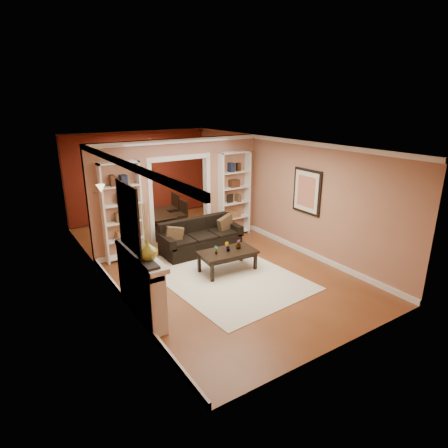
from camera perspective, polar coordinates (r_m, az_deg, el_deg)
floor at (r=8.91m, az=-3.02°, el=-5.32°), size 8.00×8.00×0.00m
ceiling at (r=8.21m, az=-3.34°, el=12.21°), size 8.00×8.00×0.00m
wall_back at (r=12.01m, az=-12.81°, el=7.23°), size 8.00×0.00×8.00m
wall_front at (r=5.55m, az=18.01°, el=-6.22°), size 8.00×0.00×8.00m
wall_left at (r=7.65m, az=-17.95°, el=0.52°), size 0.00×8.00×8.00m
wall_right at (r=9.74m, az=8.42°, el=4.95°), size 0.00×8.00×8.00m
partition_wall at (r=9.49m, az=-6.80°, el=4.66°), size 4.50×0.15×2.70m
red_back_panel at (r=11.99m, az=-12.75°, el=7.06°), size 4.44×0.04×2.64m
dining_window at (r=11.91m, az=-12.75°, el=8.12°), size 0.78×0.03×0.98m
area_rug at (r=8.11m, az=-0.00°, el=-7.75°), size 2.74×3.66×0.01m
sofa at (r=9.20m, az=-3.57°, el=-1.90°), size 2.02×0.87×0.79m
pillow_left at (r=8.82m, az=-7.59°, el=-1.64°), size 0.41×0.18×0.40m
pillow_right at (r=9.47m, az=0.23°, el=0.10°), size 0.47×0.25×0.45m
coffee_table at (r=8.21m, az=0.54°, el=-5.67°), size 1.28×0.76×0.47m
plant_left at (r=7.93m, az=-1.19°, el=-3.96°), size 0.12×0.11×0.19m
plant_center at (r=8.07m, az=0.55°, el=-3.48°), size 0.15×0.15×0.21m
plant_right at (r=8.22m, az=2.22°, el=-3.08°), size 0.15×0.15×0.21m
bookshelf_left at (r=8.84m, az=-15.29°, el=1.76°), size 0.90×0.30×2.30m
bookshelf_right at (r=10.15m, az=1.55°, el=4.53°), size 0.90×0.30×2.30m
fireplace at (r=6.64m, az=-12.39°, el=-8.93°), size 0.32×1.70×1.16m
vase at (r=6.01m, az=-11.63°, el=-3.91°), size 0.34×0.34×0.35m
mirror at (r=6.14m, az=-14.38°, el=0.97°), size 0.03×0.95×1.10m
wall_sconce at (r=8.07m, az=-18.66°, el=4.89°), size 0.18×0.18×0.22m
framed_art at (r=8.96m, az=12.49°, el=4.86°), size 0.04×0.85×1.05m
dining_table at (r=10.92m, az=-10.45°, el=0.36°), size 1.47×0.82×0.52m
dining_chair_nw at (r=10.42m, az=-12.64°, el=0.26°), size 0.53×0.53×0.84m
dining_chair_ne at (r=10.82m, az=-7.20°, el=1.31°), size 0.52×0.52×0.86m
dining_chair_sw at (r=10.96m, az=-13.76°, el=1.16°), size 0.55×0.55×0.87m
dining_chair_se at (r=11.33m, az=-8.55°, el=2.26°), size 0.55×0.55×0.95m
chandelier at (r=10.71m, az=-10.57°, el=9.70°), size 0.50×0.50×0.30m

